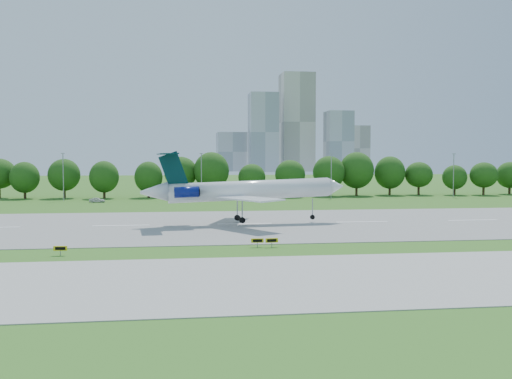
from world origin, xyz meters
name	(u,v)px	position (x,y,z in m)	size (l,w,h in m)	color
ground	(99,251)	(0.00, 0.00, 0.00)	(600.00, 600.00, 0.00)	#356119
runway	(121,226)	(0.00, 25.00, 0.04)	(400.00, 45.00, 0.08)	gray
taxiway	(69,285)	(0.00, -18.00, 0.04)	(400.00, 23.00, 0.08)	#ADADA8
tree_line	(146,175)	(0.00, 92.00, 6.19)	(288.40, 8.40, 10.40)	#382314
light_poles	(133,176)	(-2.50, 82.00, 6.34)	(175.90, 0.25, 12.19)	gray
skyline	(292,134)	(100.16, 390.61, 30.46)	(127.00, 52.00, 80.00)	#B2B2B7
airliner	(240,190)	(19.23, 24.82, 5.71)	(34.42, 24.97, 11.65)	white
taxi_sign_left	(60,249)	(-3.89, -2.33, 0.79)	(1.53, 0.33, 1.07)	gray
taxi_sign_centre	(257,241)	(18.78, 0.67, 0.80)	(1.54, 0.24, 1.08)	gray
taxi_sign_right	(272,241)	(20.53, 0.46, 0.81)	(1.58, 0.37, 1.10)	gray
service_vehicle_b	(97,200)	(-10.75, 75.11, 0.64)	(1.52, 3.78, 1.29)	silver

